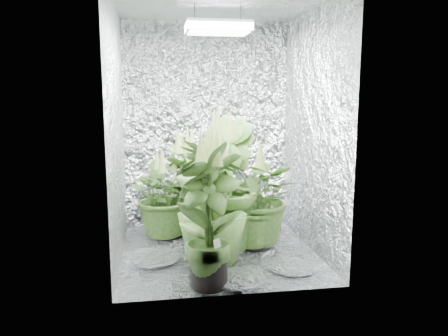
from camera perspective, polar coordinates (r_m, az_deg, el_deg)
name	(u,v)px	position (r m, az deg, el deg)	size (l,w,h in m)	color
ground	(218,252)	(3.75, -0.73, -10.96)	(1.60, 1.60, 0.00)	silver
walls	(218,134)	(3.53, -0.76, 4.45)	(1.62, 1.62, 2.00)	silver
ceiling	(218,4)	(3.58, -0.80, 20.61)	(1.60, 1.60, 0.01)	silver
grow_lamp	(218,28)	(3.55, -0.79, 17.85)	(0.50, 0.30, 0.22)	gray
plant_a	(165,195)	(4.06, -7.66, -3.57)	(0.87, 0.87, 0.85)	black
plant_b	(190,185)	(4.13, -4.51, -2.28)	(0.69, 0.69, 1.03)	black
plant_c	(224,185)	(3.66, 0.07, -2.26)	(0.78, 0.78, 1.21)	black
plant_d	(212,204)	(3.34, -1.56, -4.78)	(0.75, 0.75, 1.05)	black
plant_e	(256,197)	(3.76, 4.22, -3.82)	(1.06, 1.06, 0.95)	black
plant_f	(209,215)	(2.97, -1.99, -6.17)	(0.74, 0.74, 1.09)	black
circulation_fan	(271,215)	(4.31, 6.14, -6.09)	(0.18, 0.32, 0.37)	black
plant_label	(218,246)	(3.01, -0.85, -10.10)	(0.06, 0.01, 0.09)	white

